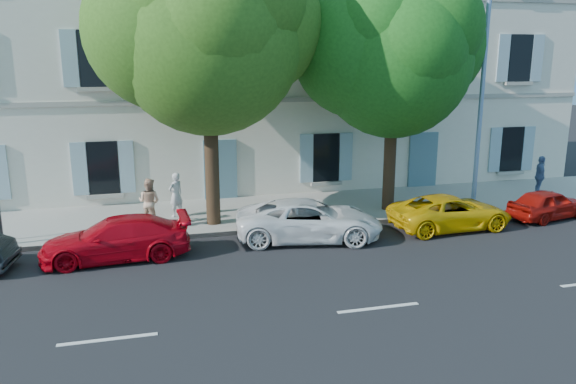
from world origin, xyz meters
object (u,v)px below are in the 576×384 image
object	(u,v)px
street_lamp	(486,81)
pedestrian_c	(540,176)
tree_right	(394,61)
pedestrian_b	(149,202)
car_red_coupe	(116,239)
car_white_coupe	(309,220)
car_yellow_supercar	(450,212)
tree_left	(208,41)
pedestrian_a	(176,195)
car_red_hatchback	(548,204)

from	to	relation	value
street_lamp	pedestrian_c	size ratio (longest dim) A/B	5.04
tree_right	pedestrian_b	xyz separation A→B (m)	(-8.59, 0.14, -4.58)
car_red_coupe	car_white_coupe	world-z (taller)	car_white_coupe
car_white_coupe	street_lamp	world-z (taller)	street_lamp
pedestrian_c	car_yellow_supercar	bearing A→B (deg)	138.80
street_lamp	pedestrian_b	size ratio (longest dim) A/B	5.19
tree_left	tree_right	distance (m)	6.54
car_red_coupe	street_lamp	xyz separation A→B (m)	(12.65, 1.64, 4.22)
car_red_coupe	pedestrian_a	size ratio (longest dim) A/B	2.66
car_yellow_supercar	tree_left	world-z (taller)	tree_left
tree_left	pedestrian_a	world-z (taller)	tree_left
pedestrian_b	car_yellow_supercar	bearing A→B (deg)	-164.40
tree_left	street_lamp	world-z (taller)	tree_left
street_lamp	car_red_coupe	bearing A→B (deg)	-172.60
car_yellow_supercar	pedestrian_a	distance (m)	9.49
car_white_coupe	street_lamp	xyz separation A→B (m)	(6.79, 1.32, 4.18)
tree_left	street_lamp	xyz separation A→B (m)	(9.57, -0.73, -1.34)
car_red_hatchback	pedestrian_b	world-z (taller)	pedestrian_b
pedestrian_b	pedestrian_a	bearing A→B (deg)	-108.66
tree_right	car_white_coupe	bearing A→B (deg)	-148.53
tree_right	pedestrian_a	distance (m)	8.99
car_white_coupe	pedestrian_c	size ratio (longest dim) A/B	2.81
tree_left	pedestrian_c	world-z (taller)	tree_left
car_red_coupe	car_white_coupe	size ratio (longest dim) A/B	0.91
car_red_coupe	car_white_coupe	xyz separation A→B (m)	(5.86, 0.32, 0.03)
tree_right	car_red_coupe	bearing A→B (deg)	-164.82
car_white_coupe	tree_left	size ratio (longest dim) A/B	0.49
pedestrian_a	pedestrian_b	size ratio (longest dim) A/B	0.99
tree_left	street_lamp	distance (m)	9.69
car_white_coupe	pedestrian_b	size ratio (longest dim) A/B	2.90
car_white_coupe	pedestrian_b	xyz separation A→B (m)	(-4.87, 2.42, 0.31)
pedestrian_a	car_white_coupe	bearing A→B (deg)	104.37
car_red_coupe	pedestrian_a	world-z (taller)	pedestrian_a
tree_left	pedestrian_a	size ratio (longest dim) A/B	5.94
tree_right	pedestrian_c	distance (m)	8.18
car_red_hatchback	pedestrian_b	distance (m)	14.01
car_white_coupe	pedestrian_a	xyz separation A→B (m)	(-3.95, 3.24, 0.30)
car_white_coupe	car_red_hatchback	distance (m)	8.94
car_white_coupe	tree_right	xyz separation A→B (m)	(3.72, 2.28, 4.89)
car_yellow_supercar	tree_right	distance (m)	5.61
car_white_coupe	tree_left	distance (m)	6.51
pedestrian_b	pedestrian_c	bearing A→B (deg)	-149.50
car_red_coupe	pedestrian_c	world-z (taller)	pedestrian_c
street_lamp	car_white_coupe	bearing A→B (deg)	-168.98
tree_left	pedestrian_b	xyz separation A→B (m)	(-2.09, 0.37, -5.21)
car_red_hatchback	pedestrian_a	size ratio (longest dim) A/B	2.01
car_red_coupe	street_lamp	size ratio (longest dim) A/B	0.51
car_white_coupe	street_lamp	distance (m)	8.08
car_red_hatchback	street_lamp	distance (m)	4.94
street_lamp	pedestrian_a	size ratio (longest dim) A/B	5.25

